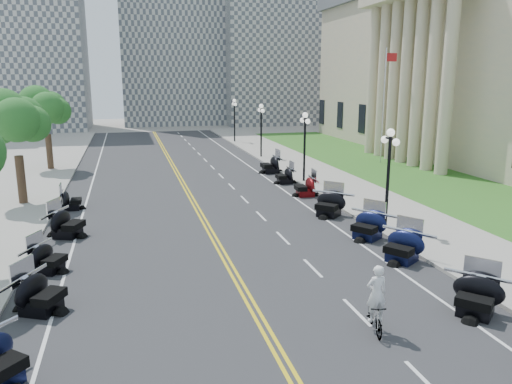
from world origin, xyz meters
TOP-DOWN VIEW (x-y plane):
  - ground at (0.00, 0.00)m, footprint 160.00×160.00m
  - road at (0.00, 10.00)m, footprint 16.00×90.00m
  - centerline_yellow_a at (-0.12, 10.00)m, footprint 0.12×90.00m
  - centerline_yellow_b at (0.12, 10.00)m, footprint 0.12×90.00m
  - edge_line_north at (6.40, 10.00)m, footprint 0.12×90.00m
  - edge_line_south at (-6.40, 10.00)m, footprint 0.12×90.00m
  - lane_dash_4 at (3.20, -8.00)m, footprint 0.12×2.00m
  - lane_dash_5 at (3.20, -4.00)m, footprint 0.12×2.00m
  - lane_dash_6 at (3.20, 0.00)m, footprint 0.12×2.00m
  - lane_dash_7 at (3.20, 4.00)m, footprint 0.12×2.00m
  - lane_dash_8 at (3.20, 8.00)m, footprint 0.12×2.00m
  - lane_dash_9 at (3.20, 12.00)m, footprint 0.12×2.00m
  - lane_dash_10 at (3.20, 16.00)m, footprint 0.12×2.00m
  - lane_dash_11 at (3.20, 20.00)m, footprint 0.12×2.00m
  - lane_dash_12 at (3.20, 24.00)m, footprint 0.12×2.00m
  - lane_dash_13 at (3.20, 28.00)m, footprint 0.12×2.00m
  - lane_dash_14 at (3.20, 32.00)m, footprint 0.12×2.00m
  - lane_dash_15 at (3.20, 36.00)m, footprint 0.12×2.00m
  - lane_dash_16 at (3.20, 40.00)m, footprint 0.12×2.00m
  - lane_dash_17 at (3.20, 44.00)m, footprint 0.12×2.00m
  - lane_dash_18 at (3.20, 48.00)m, footprint 0.12×2.00m
  - lane_dash_19 at (3.20, 52.00)m, footprint 0.12×2.00m
  - sidewalk_north at (10.50, 10.00)m, footprint 5.00×90.00m
  - lawn at (17.50, 18.00)m, footprint 9.00×60.00m
  - distant_block_a at (-18.00, 62.00)m, footprint 18.00×14.00m
  - distant_block_b at (4.00, 68.00)m, footprint 16.00×12.00m
  - distant_block_c at (22.00, 65.00)m, footprint 20.00×14.00m
  - street_lamp_2 at (8.60, 4.00)m, footprint 0.50×1.20m
  - street_lamp_3 at (8.60, 16.00)m, footprint 0.50×1.20m
  - street_lamp_4 at (8.60, 28.00)m, footprint 0.50×1.20m
  - street_lamp_5 at (8.60, 40.00)m, footprint 0.50×1.20m
  - flagpole at (18.00, 22.00)m, footprint 1.10×0.20m
  - tree_3 at (-10.00, 14.00)m, footprint 4.80×4.80m
  - tree_4 at (-10.00, 26.00)m, footprint 4.80×4.80m
  - motorcycle_n_4 at (6.82, -5.11)m, footprint 2.85×2.85m
  - motorcycle_n_5 at (7.06, -0.21)m, footprint 2.88×2.88m
  - motorcycle_n_6 at (7.06, 2.90)m, footprint 2.88×2.88m
  - motorcycle_n_7 at (6.84, 7.09)m, footprint 3.02×3.02m
  - motorcycle_n_8 at (7.24, 11.96)m, footprint 2.13×2.13m
  - motorcycle_n_9 at (7.15, 16.05)m, footprint 1.86×1.86m
  - motorcycle_n_10 at (7.29, 20.25)m, footprint 2.25×2.25m
  - motorcycle_s_5 at (-6.76, -1.38)m, footprint 2.73×2.73m
  - motorcycle_s_6 at (-7.02, 2.23)m, footprint 2.43×2.43m
  - motorcycle_s_7 at (-6.77, 6.79)m, footprint 2.79×2.79m
  - motorcycle_s_8 at (-7.10, 12.14)m, footprint 1.82×1.82m
  - bicycle at (3.16, -5.29)m, footprint 0.82×1.66m
  - cyclist_rider at (3.16, -5.29)m, footprint 0.65×0.42m

SIDE VIEW (x-z plane):
  - ground at x=0.00m, z-range 0.00..0.00m
  - road at x=0.00m, z-range 0.00..0.01m
  - centerline_yellow_a at x=-0.12m, z-range 0.01..0.01m
  - centerline_yellow_b at x=0.12m, z-range 0.01..0.01m
  - edge_line_north at x=6.40m, z-range 0.01..0.01m
  - edge_line_south at x=-6.40m, z-range 0.01..0.01m
  - lane_dash_4 at x=3.20m, z-range 0.01..0.01m
  - lane_dash_5 at x=3.20m, z-range 0.01..0.01m
  - lane_dash_6 at x=3.20m, z-range 0.01..0.01m
  - lane_dash_7 at x=3.20m, z-range 0.01..0.01m
  - lane_dash_8 at x=3.20m, z-range 0.01..0.01m
  - lane_dash_9 at x=3.20m, z-range 0.01..0.01m
  - lane_dash_10 at x=3.20m, z-range 0.01..0.01m
  - lane_dash_11 at x=3.20m, z-range 0.01..0.01m
  - lane_dash_12 at x=3.20m, z-range 0.01..0.01m
  - lane_dash_13 at x=3.20m, z-range 0.01..0.01m
  - lane_dash_14 at x=3.20m, z-range 0.01..0.01m
  - lane_dash_15 at x=3.20m, z-range 0.01..0.01m
  - lane_dash_16 at x=3.20m, z-range 0.01..0.01m
  - lane_dash_17 at x=3.20m, z-range 0.01..0.01m
  - lane_dash_18 at x=3.20m, z-range 0.01..0.01m
  - lane_dash_19 at x=3.20m, z-range 0.01..0.01m
  - lawn at x=17.50m, z-range 0.00..0.10m
  - sidewalk_north at x=10.50m, z-range 0.00..0.15m
  - bicycle at x=3.16m, z-range 0.00..0.96m
  - motorcycle_s_8 at x=-7.10m, z-range 0.00..1.25m
  - motorcycle_s_6 at x=-7.02m, z-range 0.00..1.27m
  - motorcycle_n_9 at x=7.15m, z-range 0.00..1.30m
  - motorcycle_n_8 at x=7.24m, z-range 0.00..1.39m
  - motorcycle_n_4 at x=6.82m, z-range 0.00..1.42m
  - motorcycle_s_5 at x=-6.76m, z-range 0.00..1.42m
  - motorcycle_n_5 at x=7.06m, z-range 0.00..1.45m
  - motorcycle_n_6 at x=7.06m, z-range 0.00..1.45m
  - motorcycle_s_7 at x=-6.77m, z-range 0.00..1.48m
  - motorcycle_n_7 at x=6.84m, z-range 0.00..1.50m
  - motorcycle_n_10 at x=7.29m, z-range 0.00..1.54m
  - cyclist_rider at x=3.16m, z-range 0.96..2.73m
  - street_lamp_2 at x=8.60m, z-range 0.15..5.05m
  - street_lamp_3 at x=8.60m, z-range 0.15..5.05m
  - street_lamp_4 at x=8.60m, z-range 0.15..5.05m
  - street_lamp_5 at x=8.60m, z-range 0.15..5.05m
  - tree_3 at x=-10.00m, z-range 0.15..9.35m
  - tree_4 at x=-10.00m, z-range 0.15..9.35m
  - flagpole at x=18.00m, z-range 0.00..10.00m
  - distant_block_c at x=22.00m, z-range 0.00..22.00m
  - distant_block_a at x=-18.00m, z-range 0.00..26.00m
  - distant_block_b at x=4.00m, z-range 0.00..30.00m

